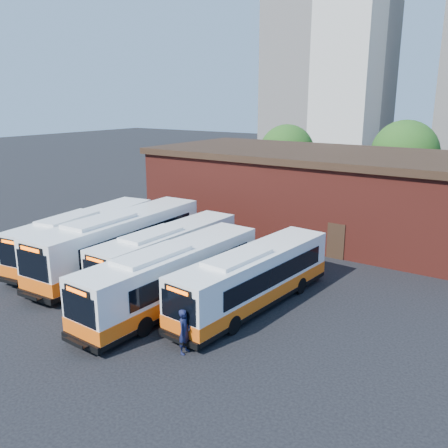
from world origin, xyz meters
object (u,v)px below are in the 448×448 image
Objects in this scene: bus_farwest at (86,238)px; bus_east at (253,280)px; bus_west at (120,244)px; bus_midwest at (168,254)px; bus_mideast at (173,279)px; transit_worker at (185,331)px.

bus_farwest is 12.92m from bus_east.
bus_west reaches higher than bus_farwest.
bus_farwest reaches higher than bus_midwest.
bus_west is 9.64m from bus_east.
bus_mideast is 6.14× the size of transit_worker.
transit_worker is (12.97, -5.67, -0.50)m from bus_farwest.
transit_worker is at bearing -41.78° from bus_mideast.
bus_mideast reaches higher than bus_east.
transit_worker is at bearing -31.41° from bus_farwest.
bus_east is (6.35, -0.69, 0.01)m from bus_midwest.
bus_west is 6.79× the size of transit_worker.
bus_west is 6.67m from bus_mideast.
transit_worker is (0.05, -5.65, -0.43)m from bus_east.
bus_east reaches higher than transit_worker.
transit_worker is (6.40, -6.34, -0.41)m from bus_midwest.
bus_mideast is (2.96, -3.01, 0.08)m from bus_midwest.
bus_west is at bearing -7.87° from bus_farwest.
bus_farwest is at bearing 168.39° from bus_mideast.
bus_midwest is at bearing 35.80° from transit_worker.
bus_west is 1.18× the size of bus_midwest.
bus_east is at bearing 36.60° from bus_mideast.
bus_west reaches higher than bus_east.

